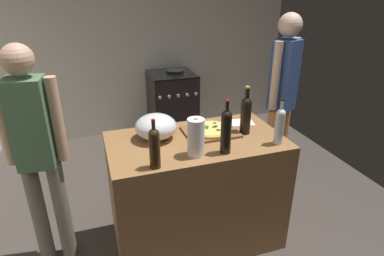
{
  "coord_description": "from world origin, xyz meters",
  "views": [
    {
      "loc": [
        -0.67,
        -1.26,
        1.96
      ],
      "look_at": [
        0.04,
        0.87,
        0.96
      ],
      "focal_mm": 30.44,
      "sensor_mm": 36.0,
      "label": 1
    }
  ],
  "objects_px": {
    "paper_towel_roll": "(196,137)",
    "person_in_red": "(282,95)",
    "pizza": "(211,129)",
    "stove": "(172,106)",
    "mixing_bowl": "(156,127)",
    "wine_bottle_amber": "(226,130)",
    "wine_bottle_clear": "(154,147)",
    "wine_bottle_dark": "(280,125)",
    "wine_bottle_green": "(246,113)",
    "person_in_stripes": "(37,147)"
  },
  "relations": [
    {
      "from": "wine_bottle_dark",
      "to": "stove",
      "type": "xyz_separation_m",
      "value": [
        -0.19,
        2.22,
        -0.6
      ]
    },
    {
      "from": "person_in_stripes",
      "to": "person_in_red",
      "type": "bearing_deg",
      "value": 8.79
    },
    {
      "from": "pizza",
      "to": "stove",
      "type": "xyz_separation_m",
      "value": [
        0.2,
        1.9,
        -0.49
      ]
    },
    {
      "from": "wine_bottle_amber",
      "to": "stove",
      "type": "distance_m",
      "value": 2.32
    },
    {
      "from": "wine_bottle_clear",
      "to": "wine_bottle_green",
      "type": "bearing_deg",
      "value": 20.43
    },
    {
      "from": "paper_towel_roll",
      "to": "person_in_stripes",
      "type": "height_order",
      "value": "person_in_stripes"
    },
    {
      "from": "pizza",
      "to": "wine_bottle_dark",
      "type": "xyz_separation_m",
      "value": [
        0.39,
        -0.32,
        0.11
      ]
    },
    {
      "from": "wine_bottle_green",
      "to": "person_in_stripes",
      "type": "distance_m",
      "value": 1.49
    },
    {
      "from": "person_in_stripes",
      "to": "person_in_red",
      "type": "distance_m",
      "value": 2.13
    },
    {
      "from": "paper_towel_roll",
      "to": "wine_bottle_green",
      "type": "xyz_separation_m",
      "value": [
        0.47,
        0.21,
        0.03
      ]
    },
    {
      "from": "paper_towel_roll",
      "to": "stove",
      "type": "bearing_deg",
      "value": 79.04
    },
    {
      "from": "paper_towel_roll",
      "to": "person_in_red",
      "type": "bearing_deg",
      "value": 32.3
    },
    {
      "from": "wine_bottle_green",
      "to": "person_in_stripes",
      "type": "height_order",
      "value": "person_in_stripes"
    },
    {
      "from": "pizza",
      "to": "person_in_stripes",
      "type": "height_order",
      "value": "person_in_stripes"
    },
    {
      "from": "mixing_bowl",
      "to": "wine_bottle_green",
      "type": "height_order",
      "value": "wine_bottle_green"
    },
    {
      "from": "wine_bottle_clear",
      "to": "mixing_bowl",
      "type": "bearing_deg",
      "value": 76.56
    },
    {
      "from": "pizza",
      "to": "wine_bottle_dark",
      "type": "bearing_deg",
      "value": -38.97
    },
    {
      "from": "paper_towel_roll",
      "to": "pizza",
      "type": "bearing_deg",
      "value": 53.01
    },
    {
      "from": "mixing_bowl",
      "to": "wine_bottle_dark",
      "type": "distance_m",
      "value": 0.88
    },
    {
      "from": "wine_bottle_dark",
      "to": "paper_towel_roll",
      "type": "bearing_deg",
      "value": 177.75
    },
    {
      "from": "person_in_stripes",
      "to": "mixing_bowl",
      "type": "bearing_deg",
      "value": -2.42
    },
    {
      "from": "mixing_bowl",
      "to": "stove",
      "type": "height_order",
      "value": "mixing_bowl"
    },
    {
      "from": "pizza",
      "to": "wine_bottle_clear",
      "type": "relative_size",
      "value": 0.97
    },
    {
      "from": "wine_bottle_amber",
      "to": "wine_bottle_green",
      "type": "relative_size",
      "value": 1.02
    },
    {
      "from": "wine_bottle_amber",
      "to": "person_in_stripes",
      "type": "height_order",
      "value": "person_in_stripes"
    },
    {
      "from": "stove",
      "to": "person_in_red",
      "type": "height_order",
      "value": "person_in_red"
    },
    {
      "from": "mixing_bowl",
      "to": "wine_bottle_dark",
      "type": "height_order",
      "value": "wine_bottle_dark"
    },
    {
      "from": "stove",
      "to": "person_in_red",
      "type": "relative_size",
      "value": 0.54
    },
    {
      "from": "wine_bottle_clear",
      "to": "paper_towel_roll",
      "type": "bearing_deg",
      "value": 13.9
    },
    {
      "from": "wine_bottle_amber",
      "to": "wine_bottle_green",
      "type": "height_order",
      "value": "wine_bottle_amber"
    },
    {
      "from": "person_in_red",
      "to": "paper_towel_roll",
      "type": "bearing_deg",
      "value": -147.7
    },
    {
      "from": "wine_bottle_dark",
      "to": "wine_bottle_amber",
      "type": "relative_size",
      "value": 0.89
    },
    {
      "from": "pizza",
      "to": "stove",
      "type": "bearing_deg",
      "value": 83.87
    },
    {
      "from": "paper_towel_roll",
      "to": "person_in_stripes",
      "type": "xyz_separation_m",
      "value": [
        -1.01,
        0.37,
        -0.09
      ]
    },
    {
      "from": "mixing_bowl",
      "to": "wine_bottle_amber",
      "type": "height_order",
      "value": "wine_bottle_amber"
    },
    {
      "from": "wine_bottle_amber",
      "to": "pizza",
      "type": "bearing_deg",
      "value": 86.32
    },
    {
      "from": "person_in_red",
      "to": "wine_bottle_amber",
      "type": "bearing_deg",
      "value": -141.09
    },
    {
      "from": "mixing_bowl",
      "to": "wine_bottle_green",
      "type": "xyz_separation_m",
      "value": [
        0.66,
        -0.12,
        0.07
      ]
    },
    {
      "from": "wine_bottle_amber",
      "to": "person_in_stripes",
      "type": "bearing_deg",
      "value": 161.71
    },
    {
      "from": "pizza",
      "to": "wine_bottle_green",
      "type": "distance_m",
      "value": 0.29
    },
    {
      "from": "stove",
      "to": "wine_bottle_dark",
      "type": "bearing_deg",
      "value": -85.15
    },
    {
      "from": "pizza",
      "to": "stove",
      "type": "height_order",
      "value": "pizza"
    },
    {
      "from": "paper_towel_roll",
      "to": "person_in_red",
      "type": "xyz_separation_m",
      "value": [
        1.1,
        0.69,
        -0.04
      ]
    },
    {
      "from": "wine_bottle_dark",
      "to": "wine_bottle_clear",
      "type": "bearing_deg",
      "value": -176.97
    },
    {
      "from": "person_in_stripes",
      "to": "stove",
      "type": "bearing_deg",
      "value": 51.86
    },
    {
      "from": "pizza",
      "to": "wine_bottle_amber",
      "type": "relative_size",
      "value": 0.84
    },
    {
      "from": "wine_bottle_clear",
      "to": "person_in_red",
      "type": "bearing_deg",
      "value": 28.88
    },
    {
      "from": "wine_bottle_clear",
      "to": "stove",
      "type": "bearing_deg",
      "value": 72.47
    },
    {
      "from": "paper_towel_roll",
      "to": "mixing_bowl",
      "type": "bearing_deg",
      "value": 120.07
    },
    {
      "from": "wine_bottle_amber",
      "to": "person_in_stripes",
      "type": "xyz_separation_m",
      "value": [
        -1.21,
        0.4,
        -0.13
      ]
    }
  ]
}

